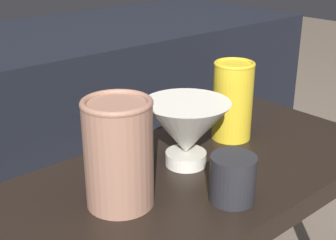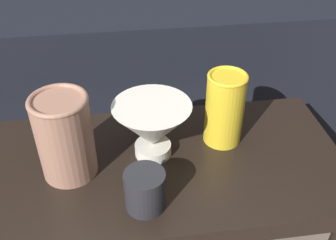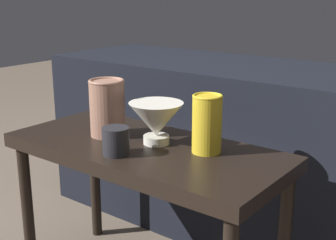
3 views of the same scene
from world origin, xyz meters
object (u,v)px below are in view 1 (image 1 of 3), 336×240
vase_textured_left (119,152)px  vase_colorful_right (233,100)px  cup (233,178)px  bowl (186,129)px

vase_textured_left → vase_colorful_right: bearing=10.0°
vase_textured_left → cup: 0.18m
vase_textured_left → bowl: bearing=10.0°
vase_textured_left → cup: bearing=-37.9°
vase_textured_left → cup: size_ratio=2.27×
bowl → vase_textured_left: 0.17m
vase_textured_left → cup: vase_textured_left is taller
vase_colorful_right → cup: size_ratio=2.12×
vase_textured_left → vase_colorful_right: (0.31, 0.06, -0.01)m
vase_textured_left → cup: (0.14, -0.11, -0.05)m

